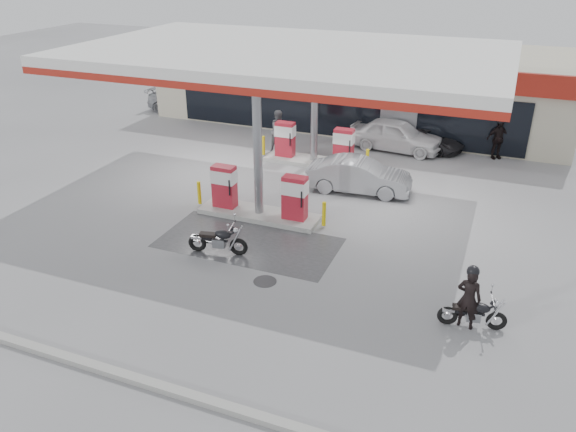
% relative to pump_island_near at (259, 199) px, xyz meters
% --- Properties ---
extents(ground, '(90.00, 90.00, 0.00)m').
position_rel_pump_island_near_xyz_m(ground, '(0.00, -2.00, -0.71)').
color(ground, gray).
rests_on(ground, ground).
extents(wet_patch, '(6.00, 3.00, 0.00)m').
position_rel_pump_island_near_xyz_m(wet_patch, '(0.50, -2.00, -0.71)').
color(wet_patch, '#4C4C4F').
rests_on(wet_patch, ground).
extents(drain_cover, '(0.70, 0.70, 0.01)m').
position_rel_pump_island_near_xyz_m(drain_cover, '(2.00, -4.00, -0.71)').
color(drain_cover, '#38383A').
rests_on(drain_cover, ground).
extents(kerb, '(28.00, 0.25, 0.15)m').
position_rel_pump_island_near_xyz_m(kerb, '(0.00, -9.00, -0.64)').
color(kerb, gray).
rests_on(kerb, ground).
extents(store_building, '(22.00, 8.22, 4.00)m').
position_rel_pump_island_near_xyz_m(store_building, '(0.01, 13.94, 1.30)').
color(store_building, '#B4AD96').
rests_on(store_building, ground).
extents(canopy, '(16.00, 10.02, 5.51)m').
position_rel_pump_island_near_xyz_m(canopy, '(0.00, 3.00, 4.56)').
color(canopy, silver).
rests_on(canopy, ground).
extents(pump_island_near, '(5.14, 1.30, 1.78)m').
position_rel_pump_island_near_xyz_m(pump_island_near, '(0.00, 0.00, 0.00)').
color(pump_island_near, '#9E9E99').
rests_on(pump_island_near, ground).
extents(pump_island_far, '(5.14, 1.30, 1.78)m').
position_rel_pump_island_near_xyz_m(pump_island_far, '(0.00, 6.00, 0.00)').
color(pump_island_far, '#9E9E99').
rests_on(pump_island_far, ground).
extents(main_motorcycle, '(1.76, 0.67, 0.91)m').
position_rel_pump_island_near_xyz_m(main_motorcycle, '(7.94, -3.99, -0.31)').
color(main_motorcycle, black).
rests_on(main_motorcycle, ground).
extents(biker_main, '(0.68, 0.50, 1.73)m').
position_rel_pump_island_near_xyz_m(biker_main, '(7.76, -4.03, 0.15)').
color(biker_main, black).
rests_on(biker_main, ground).
extents(parked_motorcycle, '(1.98, 0.76, 1.03)m').
position_rel_pump_island_near_xyz_m(parked_motorcycle, '(-0.07, -2.99, -0.26)').
color(parked_motorcycle, black).
rests_on(parked_motorcycle, ground).
extents(sedan_white, '(4.63, 2.26, 1.52)m').
position_rel_pump_island_near_xyz_m(sedan_white, '(3.09, 9.20, 0.05)').
color(sedan_white, white).
rests_on(sedan_white, ground).
extents(attendant, '(1.09, 1.20, 2.01)m').
position_rel_pump_island_near_xyz_m(attendant, '(-2.11, 7.00, 0.29)').
color(attendant, '#4E4E52').
rests_on(attendant, ground).
extents(hatchback_silver, '(4.27, 1.81, 1.37)m').
position_rel_pump_island_near_xyz_m(hatchback_silver, '(2.78, 3.60, -0.03)').
color(hatchback_silver, gray).
rests_on(hatchback_silver, ground).
extents(parked_car_left, '(4.61, 2.07, 1.31)m').
position_rel_pump_island_near_xyz_m(parked_car_left, '(-10.00, 11.25, -0.05)').
color(parked_car_left, '#999BA1').
rests_on(parked_car_left, ground).
extents(parked_car_right, '(3.95, 2.88, 1.00)m').
position_rel_pump_island_near_xyz_m(parked_car_right, '(4.50, 10.00, -0.21)').
color(parked_car_right, black).
rests_on(parked_car_right, ground).
extents(biker_walking, '(1.18, 0.95, 1.87)m').
position_rel_pump_island_near_xyz_m(biker_walking, '(7.69, 9.80, 0.23)').
color(biker_walking, black).
rests_on(biker_walking, ground).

